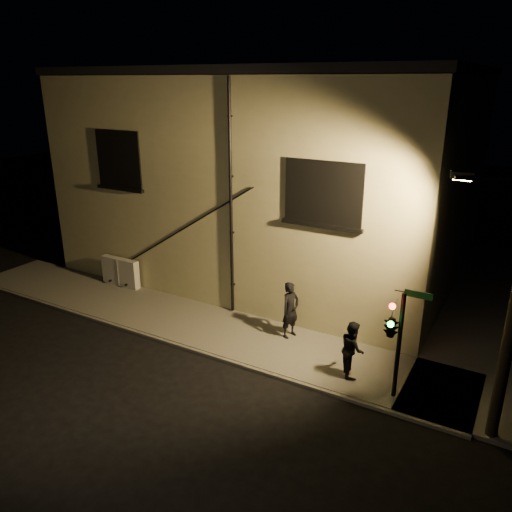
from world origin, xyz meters
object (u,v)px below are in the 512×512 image
Objects in this scene: traffic_signal at (392,326)px; pedestrian_a at (290,310)px; streetlamp_pole at (510,302)px; pedestrian_b at (352,348)px; utility_cabinet at (121,272)px.

pedestrian_a is at bearing 155.27° from traffic_signal.
streetlamp_pole is at bearing -4.49° from traffic_signal.
pedestrian_b is 1.84m from traffic_signal.
utility_cabinet is 14.97m from streetlamp_pole.
streetlamp_pole reaches higher than utility_cabinet.
utility_cabinet is 1.07× the size of pedestrian_b.
streetlamp_pole is at bearing -130.71° from pedestrian_b.
traffic_signal reaches higher than pedestrian_b.
pedestrian_b is 4.68m from streetlamp_pole.
pedestrian_b is 0.25× the size of streetlamp_pole.
pedestrian_b is (10.70, -1.64, 0.25)m from utility_cabinet.
streetlamp_pole is (2.60, -0.20, 1.36)m from traffic_signal.
pedestrian_b is at bearing -95.61° from pedestrian_a.
traffic_signal is at bearing -95.59° from pedestrian_a.
pedestrian_a is at bearing -3.13° from utility_cabinet.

